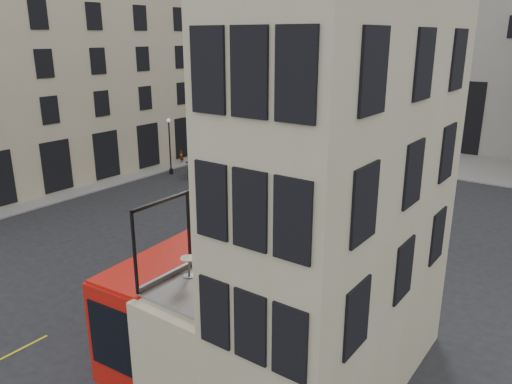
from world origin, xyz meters
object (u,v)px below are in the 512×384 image
Objects in this scene: bicycle at (227,207)px; pedestrian_b at (370,144)px; cafe_chair_b at (281,260)px; bus_far at (284,128)px; car_c at (214,167)px; pedestrian_c at (423,151)px; cafe_table_near at (189,264)px; cafe_table_far at (294,215)px; street_lamp_b at (351,136)px; cafe_table_mid at (245,239)px; pedestrian_a at (245,153)px; car_a at (236,186)px; street_lamp_a at (170,149)px; traffic_light_near at (275,195)px; cyclist at (311,187)px; traffic_light_far at (250,135)px; pedestrian_e at (181,156)px; cafe_chair_c at (291,244)px; cafe_chair_d at (311,232)px; bus_near at (211,277)px; car_b at (360,165)px; pedestrian_d at (433,155)px; cafe_chair_a at (220,295)px.

pedestrian_b is (0.07, 25.72, 0.46)m from bicycle.
bus_far is at bearing 122.71° from cafe_chair_b.
pedestrian_c is (14.25, 17.22, 0.23)m from car_c.
cafe_table_far is at bearing 86.69° from cafe_table_near.
street_lamp_b is at bearing 29.35° from pedestrian_c.
pedestrian_b is 40.39m from cafe_table_mid.
car_a is at bearing -80.06° from pedestrian_a.
street_lamp_a is 4.48m from car_c.
street_lamp_b reaches higher than traffic_light_near.
cyclist reaches higher than bicycle.
street_lamp_a is 30.97m from cafe_table_near.
cafe_table_near is (11.51, -37.10, 2.68)m from street_lamp_b.
traffic_light_near is 5.34× the size of cafe_table_near.
cafe_chair_b is (6.93, -38.05, 3.85)m from pedestrian_c.
street_lamp_b reaches higher than pedestrian_b.
traffic_light_far is 0.71× the size of street_lamp_b.
car_c is (1.47, -7.70, -1.67)m from traffic_light_far.
car_c is 2.96× the size of pedestrian_b.
pedestrian_e is 33.52m from cafe_chair_c.
street_lamp_a is at bearing -130.73° from pedestrian_a.
pedestrian_c is 35.93m from cafe_chair_d.
street_lamp_a is 1.24× the size of car_a.
car_c is at bearing 142.28° from car_a.
pedestrian_b is at bearing -94.85° from car_c.
bicycle is at bearing 135.45° from cafe_chair_b.
cafe_chair_b is at bearing -36.92° from street_lamp_a.
car_c is 27.71m from cafe_chair_d.
cafe_chair_b reaches higher than cyclist.
street_lamp_b is 4.70m from pedestrian_b.
cafe_table_far is at bearing 115.02° from cafe_chair_b.
cafe_chair_c is (1.32, -2.33, -0.25)m from cafe_table_far.
pedestrian_a is at bearing 127.23° from cafe_table_mid.
bus_near is at bearing -164.20° from cyclist.
pedestrian_b is at bearing 30.93° from pedestrian_a.
traffic_light_near is 0.88× the size of car_b.
traffic_light_near is 19.69m from pedestrian_a.
cafe_table_near reaches higher than car_b.
traffic_light_far is 0.71× the size of street_lamp_a.
pedestrian_e is (-16.45, 1.84, -0.02)m from cyclist.
cafe_chair_b is 1.53m from cafe_chair_c.
pedestrian_d is 2.35× the size of cafe_table_near.
cyclist is 25.82m from cafe_chair_a.
cafe_chair_d is at bearing 102.17° from pedestrian_c.
car_c is 32.27m from cafe_chair_a.
traffic_light_far is 10.82m from street_lamp_b.
bicycle is 0.97× the size of pedestrian_e.
cafe_chair_d reaches higher than cafe_table_near.
street_lamp_b is 3.05× the size of pedestrian_b.
pedestrian_c is 2.52× the size of cafe_chair_c.
pedestrian_d is at bearing 98.40° from cafe_chair_c.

